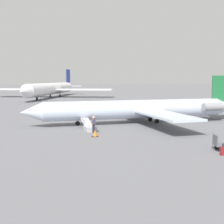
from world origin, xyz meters
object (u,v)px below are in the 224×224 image
object	(u,v)px
airplane_main	(143,109)
suitcase	(223,151)
airplane_far_left	(52,89)
boarding_stairs	(89,127)
passenger	(94,123)

from	to	relation	value
airplane_main	suitcase	world-z (taller)	airplane_main
airplane_far_left	airplane_main	bearing A→B (deg)	27.67
airplane_main	boarding_stairs	bearing A→B (deg)	25.29
airplane_far_left	boarding_stairs	bearing A→B (deg)	20.36
airplane_main	passenger	distance (m)	9.48
airplane_far_left	suitcase	xyz separation A→B (m)	(-6.95, 77.09, -2.37)
airplane_main	passenger	xyz separation A→B (m)	(7.52, 5.72, -0.79)
airplane_far_left	suitcase	distance (m)	77.44
airplane_main	airplane_far_left	distance (m)	60.08
boarding_stairs	passenger	bearing A→B (deg)	-177.37
suitcase	airplane_far_left	bearing A→B (deg)	-84.85
boarding_stairs	suitcase	size ratio (longest dim) A/B	4.60
airplane_main	suitcase	distance (m)	17.52
airplane_far_left	suitcase	bearing A→B (deg)	25.88
airplane_main	airplane_far_left	world-z (taller)	airplane_far_left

